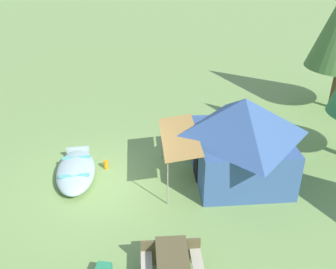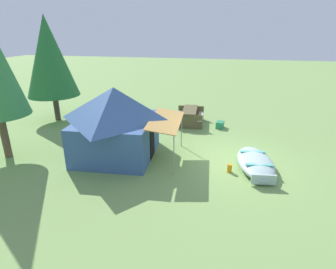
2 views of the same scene
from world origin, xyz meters
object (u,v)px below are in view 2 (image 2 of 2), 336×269
Objects in this scene: picnic_table at (190,115)px; pine_tree_back_left at (49,57)px; canvas_cabin_tent at (116,121)px; cooler_box at (220,125)px; fuel_can at (229,168)px; beached_rowboat at (255,162)px.

pine_tree_back_left is at bearing 97.15° from picnic_table.
canvas_cabin_tent reaches higher than cooler_box.
canvas_cabin_tent is at bearing 153.91° from picnic_table.
fuel_can is 0.05× the size of pine_tree_back_left.
pine_tree_back_left reaches higher than canvas_cabin_tent.
fuel_can is 10.89m from pine_tree_back_left.
canvas_cabin_tent is at bearing 83.51° from fuel_can.
canvas_cabin_tent is 2.14× the size of picnic_table.
picnic_table reaches higher than fuel_can.
picnic_table is (4.62, -2.26, -0.94)m from canvas_cabin_tent.
picnic_table is 7.95m from pine_tree_back_left.
cooler_box reaches higher than fuel_can.
fuel_can is (-4.75, -0.52, -0.02)m from cooler_box.
beached_rowboat is 1.04m from fuel_can.
canvas_cabin_tent reaches higher than picnic_table.
beached_rowboat is 5.64× the size of cooler_box.
pine_tree_back_left reaches higher than picnic_table.
pine_tree_back_left is (4.20, 9.49, 3.29)m from fuel_can.
fuel_can is at bearing -113.89° from pine_tree_back_left.
canvas_cabin_tent is (0.02, 5.34, 1.20)m from beached_rowboat.
pine_tree_back_left is (-0.92, 7.33, 2.95)m from picnic_table.
canvas_cabin_tent is 5.23m from picnic_table.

